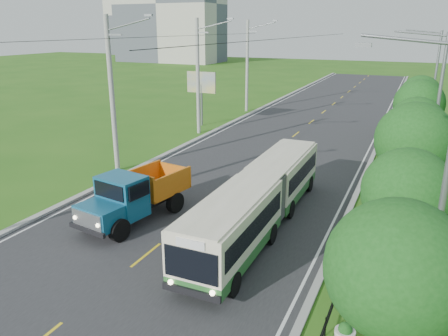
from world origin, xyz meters
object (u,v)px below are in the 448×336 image
Objects in this scene: tree_front at (399,275)px; tree_second at (408,196)px; planter_mid at (388,177)px; bus at (260,197)px; streetlight_far at (433,80)px; planter_front at (345,334)px; tree_fourth at (417,127)px; planter_far at (396,147)px; pole_mid at (198,76)px; streetlight_mid at (435,106)px; streetlight_near at (440,181)px; planter_near at (374,229)px; pole_far at (247,66)px; tree_third at (415,144)px; tree_back at (420,98)px; billboard_left at (201,86)px; pole_near at (112,95)px; tree_fifth at (419,107)px; dump_truck at (135,193)px.

tree_front is 6.00m from tree_second.
tree_front is 18.23m from planter_mid.
bus reaches higher than planter_mid.
streetlight_far is 30.42m from planter_front.
streetlight_far is (0.79, 13.86, 1.32)m from tree_fourth.
streetlight_far is 7.84m from planter_far.
streetlight_mid is at bearing -20.32° from pole_mid.
pole_mid is 1.10× the size of streetlight_far.
streetlight_near is 13.54× the size of planter_mid.
tree_front is 8.36× the size of planter_near.
bus is at bearing -118.28° from planter_mid.
streetlight_mid is at bearing -10.15° from tree_fourth.
tree_second is (18.12, -30.86, -1.57)m from pole_far.
planter_near is at bearing 16.26° from bus.
streetlight_near reaches higher than tree_third.
tree_back is at bearing 87.44° from planter_front.
tree_front is 30.00m from tree_back.
pole_mid is 30.79m from tree_front.
billboard_left is at bearing 124.79° from tree_front.
tree_fourth is 0.39× the size of bus.
tree_third is 8.96× the size of planter_far.
tree_third reaches higher than tree_fourth.
planter_far is at bearing 90.00° from planter_near.
pole_far is at bearing 90.00° from pole_near.
bus reaches higher than planter_front.
planter_front and planter_near have the same top height.
pole_near is 13.06m from bus.
planter_far is (16.86, -11.00, -4.81)m from pole_far.
streetlight_mid is (0.79, -0.14, 1.32)m from tree_fourth.
tree_fourth is 0.93× the size of tree_fifth.
planter_far is 0.11× the size of dump_truck.
tree_fourth is (0.00, 12.00, 0.07)m from tree_second.
billboard_left is at bearing -173.69° from tree_back.
streetlight_near is at bearing -48.01° from pole_mid.
dump_truck is at bearing -79.13° from pole_far.
tree_fifth is 8.66× the size of planter_mid.
bus is (-6.37, -3.64, -2.38)m from tree_third.
tree_third is 0.66× the size of streetlight_mid.
tree_back is (0.00, 24.00, 0.13)m from tree_second.
streetlight_far is at bearing 90.00° from streetlight_mid.
billboard_left is 22.42m from dump_truck.
planter_front is at bearing -90.00° from planter_far.
tree_third is at bearing -84.82° from planter_far.
planter_near is at bearing -58.01° from pole_far.
tree_second is (18.12, -6.86, -1.57)m from pole_near.
pole_near is 1.00× the size of pole_far.
tree_second is 12.52m from dump_truck.
tree_back is 5.48m from planter_far.
tree_fifth reaches higher than tree_back.
streetlight_far reaches higher than tree_back.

